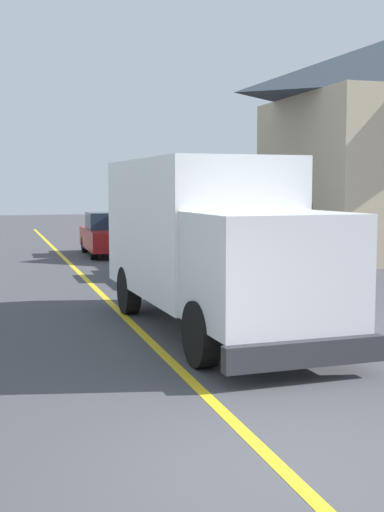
% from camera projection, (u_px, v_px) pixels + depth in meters
% --- Properties ---
extents(ground_plane, '(120.00, 120.00, 0.00)m').
position_uv_depth(ground_plane, '(288.00, 475.00, 6.36)').
color(ground_plane, '#424247').
extents(centre_line_yellow, '(0.16, 56.00, 0.01)m').
position_uv_depth(centre_line_yellow, '(109.00, 302.00, 15.90)').
color(centre_line_yellow, gold).
rests_on(centre_line_yellow, ground).
extents(box_truck, '(2.70, 7.28, 3.20)m').
position_uv_depth(box_truck, '(208.00, 236.00, 12.74)').
color(box_truck, white).
rests_on(box_truck, ground).
extents(parked_car_near, '(1.80, 4.40, 1.67)m').
position_uv_depth(parked_car_near, '(176.00, 251.00, 19.95)').
color(parked_car_near, '#4C564C').
rests_on(parked_car_near, ground).
extents(parked_car_mid, '(1.88, 4.43, 1.67)m').
position_uv_depth(parked_car_mid, '(109.00, 235.00, 26.57)').
color(parked_car_mid, maroon).
rests_on(parked_car_mid, ground).
extents(parked_van_across, '(2.00, 4.48, 1.67)m').
position_uv_depth(parked_van_across, '(256.00, 248.00, 20.94)').
color(parked_van_across, silver).
rests_on(parked_van_across, ground).
extents(stop_sign, '(0.80, 0.10, 2.65)m').
position_uv_depth(stop_sign, '(295.00, 221.00, 16.22)').
color(stop_sign, gray).
rests_on(stop_sign, ground).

